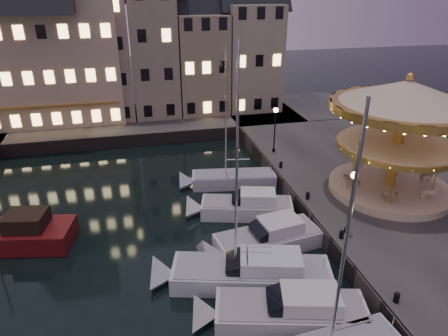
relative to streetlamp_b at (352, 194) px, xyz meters
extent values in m
plane|color=black|center=(-7.20, -1.00, -4.02)|extent=(160.00, 160.00, 0.00)
cube|color=#474442|center=(6.80, 5.00, -3.37)|extent=(16.00, 56.00, 1.30)
cube|color=#474442|center=(-15.20, 27.00, -3.37)|extent=(44.00, 12.00, 1.30)
cube|color=#47423A|center=(-1.20, 5.00, -3.37)|extent=(0.15, 44.00, 1.30)
cube|color=#47423A|center=(-13.20, 21.00, -3.37)|extent=(48.00, 0.15, 1.30)
cylinder|color=black|center=(0.00, 0.00, -2.57)|extent=(0.28, 0.28, 0.30)
cylinder|color=black|center=(0.00, 0.00, -0.82)|extent=(0.12, 0.12, 3.80)
sphere|color=#FFD18C|center=(0.00, 0.00, 1.23)|extent=(0.44, 0.44, 0.44)
cylinder|color=black|center=(0.00, 13.50, -2.57)|extent=(0.28, 0.28, 0.30)
cylinder|color=black|center=(0.00, 13.50, -0.82)|extent=(0.12, 0.12, 3.80)
sphere|color=#FFD18C|center=(0.00, 13.50, 1.23)|extent=(0.44, 0.44, 0.44)
cylinder|color=black|center=(11.30, 7.00, -2.57)|extent=(0.28, 0.28, 0.30)
cylinder|color=black|center=(11.30, 7.00, -0.82)|extent=(0.12, 0.12, 3.80)
sphere|color=#FFD18C|center=(11.30, 7.00, 1.23)|extent=(0.44, 0.44, 0.44)
cylinder|color=black|center=(-0.60, -6.00, -2.52)|extent=(0.28, 0.28, 0.40)
sphere|color=black|center=(-0.60, -6.00, -2.30)|extent=(0.30, 0.30, 0.30)
cylinder|color=black|center=(-0.60, -0.50, -2.52)|extent=(0.28, 0.28, 0.40)
sphere|color=black|center=(-0.60, -0.50, -2.30)|extent=(0.30, 0.30, 0.30)
cylinder|color=black|center=(-0.60, 4.50, -2.52)|extent=(0.28, 0.28, 0.40)
sphere|color=black|center=(-0.60, 4.50, -2.30)|extent=(0.30, 0.30, 0.30)
cylinder|color=black|center=(-0.60, 10.00, -2.52)|extent=(0.28, 0.28, 0.40)
sphere|color=black|center=(-0.60, 10.00, -2.30)|extent=(0.30, 0.30, 0.30)
cube|color=gray|center=(-21.25, 29.00, 3.28)|extent=(5.60, 8.00, 12.00)
cube|color=tan|center=(-15.20, 29.00, 3.78)|extent=(6.20, 8.00, 13.00)
cube|color=gray|center=(-9.45, 29.00, 4.28)|extent=(5.00, 8.00, 14.00)
cube|color=gray|center=(-4.00, 29.00, 2.78)|extent=(5.60, 8.00, 11.00)
cube|color=tan|center=(2.05, 29.00, 3.28)|extent=(6.20, 8.00, 12.00)
cube|color=beige|center=(-21.20, 29.00, 4.78)|extent=(16.00, 9.00, 15.00)
cylinder|color=silver|center=(-4.95, -7.70, 2.15)|extent=(0.14, 0.14, 10.13)
cube|color=silver|center=(-5.57, -4.90, -3.57)|extent=(7.79, 4.22, 1.30)
cube|color=gray|center=(-5.57, -4.90, -2.90)|extent=(7.38, 3.94, 0.10)
cube|color=silver|center=(-4.71, -5.12, -2.47)|extent=(3.19, 2.49, 0.80)
cube|color=black|center=(-6.15, -4.75, -2.57)|extent=(1.63, 1.98, 0.97)
cube|color=silver|center=(-6.65, -1.68, -3.57)|extent=(9.19, 4.81, 1.30)
cube|color=#91979A|center=(-6.65, -1.68, -2.90)|extent=(8.71, 4.49, 0.10)
cube|color=silver|center=(-5.63, -1.96, -2.47)|extent=(3.74, 2.76, 0.80)
cube|color=black|center=(-7.33, -1.50, -2.57)|extent=(1.86, 2.13, 1.06)
cylinder|color=silver|center=(-7.50, -1.45, 3.02)|extent=(0.14, 0.14, 11.87)
cube|color=silver|center=(-4.66, 1.24, -3.57)|extent=(6.97, 3.54, 1.30)
cube|color=gray|center=(-4.66, 1.24, -2.90)|extent=(6.61, 3.29, 0.10)
cube|color=silver|center=(-3.87, 1.36, -2.47)|extent=(2.79, 2.28, 0.80)
cube|color=black|center=(-5.18, 1.16, -2.57)|extent=(1.40, 1.94, 0.92)
cube|color=white|center=(-4.88, 5.39, -3.57)|extent=(6.87, 3.81, 1.30)
cube|color=gray|center=(-4.88, 5.39, -2.90)|extent=(6.51, 3.56, 0.10)
cube|color=white|center=(-4.13, 5.18, -2.47)|extent=(2.82, 2.23, 0.80)
cube|color=black|center=(-5.39, 5.53, -2.57)|extent=(1.48, 1.76, 0.91)
cube|color=silver|center=(-4.63, 10.16, -3.57)|extent=(7.08, 3.01, 1.30)
cube|color=gray|center=(-4.63, 10.16, -2.90)|extent=(6.71, 2.80, 0.10)
cylinder|color=silver|center=(-5.31, 10.26, 1.70)|extent=(0.14, 0.14, 9.23)
cube|color=#601013|center=(-20.97, 5.38, -3.47)|extent=(8.73, 4.35, 1.50)
cube|color=black|center=(-19.49, 5.11, -2.27)|extent=(2.77, 2.41, 1.11)
cylinder|color=beige|center=(5.79, 4.28, -2.44)|extent=(8.72, 8.72, 0.54)
cylinder|color=gold|center=(5.79, 4.28, 1.21)|extent=(0.76, 0.76, 6.76)
cylinder|color=beige|center=(5.79, 4.28, 1.10)|extent=(8.07, 8.07, 0.20)
cylinder|color=gold|center=(5.79, 4.28, 0.90)|extent=(8.37, 8.37, 0.38)
cone|color=beige|center=(5.79, 4.28, 4.70)|extent=(10.03, 10.03, 1.74)
cylinder|color=gold|center=(5.79, 4.28, 3.77)|extent=(10.03, 10.03, 0.54)
sphere|color=gold|center=(5.79, 4.28, 5.78)|extent=(0.54, 0.54, 0.54)
imported|color=beige|center=(8.70, 5.18, -1.63)|extent=(1.82, 1.32, 1.09)
camera|label=1|loc=(-12.12, -18.62, 11.39)|focal=32.00mm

